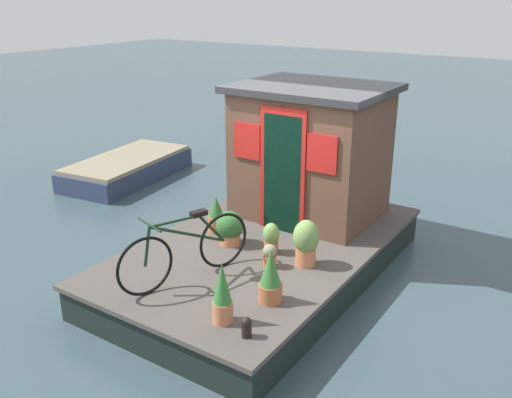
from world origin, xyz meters
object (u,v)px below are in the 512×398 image
Objects in this scene: potted_plant_thyme at (270,277)px; potted_plant_mint at (270,255)px; potted_plant_ivy at (222,294)px; potted_plant_basil at (306,242)px; mooring_bollard at (246,326)px; bicycle at (186,250)px; potted_plant_lavender at (230,227)px; dinghy_boat at (127,168)px; potted_plant_rosemary at (271,238)px; potted_plant_sage at (216,215)px; houseboat_cabin at (311,151)px.

potted_plant_thyme reaches higher than potted_plant_mint.
potted_plant_thyme is 0.92× the size of potted_plant_ivy.
potted_plant_basil is 2.74× the size of mooring_bollard.
bicycle is at bearing 142.10° from potted_plant_mint.
dinghy_boat is at bearing 62.42° from potted_plant_lavender.
potted_plant_rosemary reaches higher than dinghy_boat.
houseboat_cabin is at bearing -29.43° from potted_plant_sage.
potted_plant_ivy reaches higher than potted_plant_thyme.
bicycle reaches higher than potted_plant_ivy.
potted_plant_lavender reaches higher than mooring_bollard.
dinghy_boat is at bearing 54.56° from potted_plant_ivy.
dinghy_boat is at bearing 55.69° from mooring_bollard.
potted_plant_rosemary is (1.68, 0.46, -0.11)m from potted_plant_ivy.
potted_plant_ivy is at bearing -164.72° from potted_plant_rosemary.
potted_plant_basil is 1.28× the size of potted_plant_lavender.
potted_plant_thyme is at bearing 13.12° from mooring_bollard.
potted_plant_thyme is 0.21× the size of dinghy_boat.
potted_plant_ivy is 1.74m from potted_plant_rosemary.
potted_plant_ivy is 6.72m from dinghy_boat.
potted_plant_lavender reaches higher than potted_plant_mint.
houseboat_cabin is 2.77m from bicycle.
houseboat_cabin is 3.48× the size of potted_plant_thyme.
potted_plant_ivy reaches higher than mooring_bollard.
houseboat_cabin reaches higher than potted_plant_ivy.
potted_plant_basil is 0.49m from potted_plant_mint.
potted_plant_thyme reaches higher than potted_plant_basil.
mooring_bollard is (-0.09, -0.36, -0.21)m from potted_plant_ivy.
bicycle is 1.28m from potted_plant_rosemary.
potted_plant_lavender reaches higher than potted_plant_rosemary.
houseboat_cabin is 2.81m from potted_plant_thyme.
potted_plant_lavender is at bearing -119.87° from potted_plant_sage.
bicycle is 7.85× the size of mooring_bollard.
potted_plant_rosemary is at bearing -98.26° from potted_plant_sage.
potted_plant_thyme is (-2.57, -0.90, -0.71)m from houseboat_cabin.
potted_plant_basil reaches higher than potted_plant_sage.
potted_plant_basil is at bearing -152.89° from houseboat_cabin.
potted_plant_lavender is 1.59m from potted_plant_thyme.
potted_plant_rosemary is (-0.15, -1.02, -0.04)m from potted_plant_sage.
potted_plant_thyme reaches higher than potted_plant_sage.
potted_plant_thyme is 1.24m from potted_plant_rosemary.
houseboat_cabin is 7.24× the size of potted_plant_mint.
bicycle reaches higher than potted_plant_basil.
potted_plant_mint is (0.83, -0.65, -0.24)m from bicycle.
bicycle is at bearing 175.91° from houseboat_cabin.
potted_plant_rosemary is at bearing -81.71° from potted_plant_lavender.
potted_plant_lavender is at bearing 72.02° from potted_plant_mint.
potted_plant_ivy is 1.29× the size of potted_plant_sage.
potted_plant_thyme reaches higher than mooring_bollard.
potted_plant_sage is at bearing 81.74° from potted_plant_rosemary.
dinghy_boat is at bearing 53.34° from bicycle.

